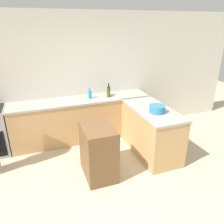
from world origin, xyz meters
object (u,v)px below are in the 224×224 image
(wine_bottle_dark, at_px, (109,91))
(mixing_bowl, at_px, (157,109))
(island_table, at_px, (98,151))
(olive_oil_bottle, at_px, (108,93))
(dish_soap_bottle, at_px, (90,94))

(wine_bottle_dark, bearing_deg, mixing_bowl, -68.16)
(mixing_bowl, bearing_deg, island_table, -172.17)
(mixing_bowl, height_order, olive_oil_bottle, olive_oil_bottle)
(wine_bottle_dark, bearing_deg, island_table, -115.58)
(mixing_bowl, bearing_deg, wine_bottle_dark, 111.84)
(mixing_bowl, relative_size, olive_oil_bottle, 1.47)
(mixing_bowl, xyz_separation_m, wine_bottle_dark, (-0.50, 1.25, 0.04))
(mixing_bowl, height_order, dish_soap_bottle, dish_soap_bottle)
(dish_soap_bottle, bearing_deg, wine_bottle_dark, 6.85)
(mixing_bowl, bearing_deg, olive_oil_bottle, 114.95)
(island_table, distance_m, olive_oil_bottle, 1.57)
(mixing_bowl, relative_size, wine_bottle_dark, 1.04)
(mixing_bowl, distance_m, dish_soap_bottle, 1.52)
(olive_oil_bottle, xyz_separation_m, dish_soap_bottle, (-0.41, 0.04, 0.01))
(island_table, distance_m, mixing_bowl, 1.31)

